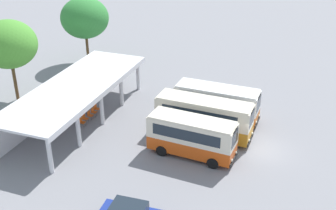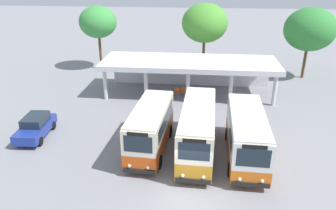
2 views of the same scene
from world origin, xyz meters
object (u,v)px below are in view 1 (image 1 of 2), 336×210
at_px(city_bus_nearest_orange, 192,136).
at_px(city_bus_second_in_row, 204,116).
at_px(city_bus_middle_cream, 217,102).
at_px(waiting_chair_fourth_seat, 94,111).
at_px(waiting_chair_end_by_column, 82,122).
at_px(waiting_chair_second_from_end, 85,118).
at_px(waiting_chair_fifth_seat, 96,108).
at_px(waiting_chair_middle_seat, 90,115).

distance_m(city_bus_nearest_orange, city_bus_second_in_row, 3.20).
height_order(city_bus_middle_cream, waiting_chair_fourth_seat, city_bus_middle_cream).
distance_m(waiting_chair_end_by_column, waiting_chair_second_from_end, 0.69).
relative_size(waiting_chair_second_from_end, waiting_chair_fourth_seat, 1.00).
xyz_separation_m(waiting_chair_end_by_column, waiting_chair_fifth_seat, (2.75, 0.07, 0.00)).
bearing_deg(waiting_chair_second_from_end, city_bus_nearest_orange, -99.17).
bearing_deg(waiting_chair_middle_seat, city_bus_middle_cream, -69.43).
bearing_deg(city_bus_second_in_row, waiting_chair_middle_seat, 94.49).
bearing_deg(city_bus_middle_cream, city_bus_second_in_row, 174.69).
height_order(waiting_chair_end_by_column, waiting_chair_fourth_seat, same).
bearing_deg(waiting_chair_second_from_end, city_bus_middle_cream, -66.52).
relative_size(city_bus_second_in_row, waiting_chair_end_by_column, 9.49).
bearing_deg(waiting_chair_fifth_seat, waiting_chair_end_by_column, -178.53).
height_order(city_bus_second_in_row, waiting_chair_second_from_end, city_bus_second_in_row).
xyz_separation_m(waiting_chair_second_from_end, waiting_chair_middle_seat, (0.69, -0.12, 0.00)).
bearing_deg(city_bus_nearest_orange, waiting_chair_fourth_seat, 73.52).
bearing_deg(city_bus_nearest_orange, city_bus_middle_cream, -2.97).
height_order(city_bus_middle_cream, waiting_chair_end_by_column, city_bus_middle_cream).
relative_size(city_bus_middle_cream, waiting_chair_second_from_end, 8.83).
bearing_deg(waiting_chair_middle_seat, city_bus_second_in_row, -85.51).
bearing_deg(waiting_chair_second_from_end, waiting_chair_fifth_seat, -0.91).
relative_size(waiting_chair_fourth_seat, waiting_chair_fifth_seat, 1.00).
bearing_deg(waiting_chair_fifth_seat, waiting_chair_fourth_seat, -172.48).
height_order(city_bus_nearest_orange, city_bus_second_in_row, city_bus_second_in_row).
height_order(waiting_chair_end_by_column, waiting_chair_fifth_seat, same).
bearing_deg(waiting_chair_fourth_seat, waiting_chair_middle_seat, 179.86).
distance_m(city_bus_second_in_row, waiting_chair_second_from_end, 10.71).
xyz_separation_m(city_bus_second_in_row, waiting_chair_end_by_column, (-2.19, 10.41, -1.34)).
bearing_deg(waiting_chair_end_by_column, waiting_chair_middle_seat, -0.77).
height_order(city_bus_nearest_orange, waiting_chair_second_from_end, city_bus_nearest_orange).
distance_m(city_bus_second_in_row, waiting_chair_fourth_seat, 10.48).
relative_size(waiting_chair_end_by_column, waiting_chair_second_from_end, 1.00).
height_order(city_bus_second_in_row, waiting_chair_middle_seat, city_bus_second_in_row).
xyz_separation_m(city_bus_middle_cream, waiting_chair_fourth_seat, (-3.33, 10.69, -1.24)).
height_order(city_bus_nearest_orange, city_bus_middle_cream, city_bus_nearest_orange).
xyz_separation_m(waiting_chair_second_from_end, waiting_chair_fourth_seat, (1.37, -0.12, 0.00)).
bearing_deg(waiting_chair_fifth_seat, waiting_chair_second_from_end, 179.09).
xyz_separation_m(waiting_chair_middle_seat, waiting_chair_fifth_seat, (1.37, 0.09, 0.00)).
bearing_deg(waiting_chair_middle_seat, waiting_chair_end_by_column, 179.23).
distance_m(city_bus_nearest_orange, waiting_chair_fifth_seat, 11.17).
bearing_deg(city_bus_second_in_row, waiting_chair_fifth_seat, 86.97).
distance_m(city_bus_nearest_orange, waiting_chair_end_by_column, 10.50).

